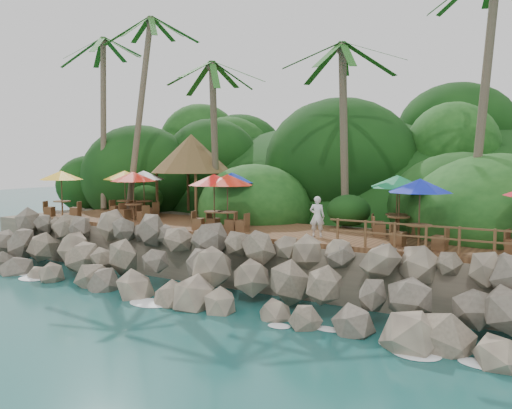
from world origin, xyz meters
The scene contains 12 objects.
ground centered at (0.00, 0.00, 0.00)m, with size 140.00×140.00×0.00m, color #19514F.
land_base centered at (0.00, 16.00, 1.05)m, with size 32.00×25.20×2.10m, color gray.
jungle_hill centered at (0.00, 23.50, 0.00)m, with size 44.80×28.00×15.40m, color #143811.
seawall centered at (0.00, 2.00, 1.15)m, with size 29.00×4.00×2.30m, color gray, non-canonical shape.
terrace centered at (0.00, 6.00, 2.20)m, with size 26.00×5.00×0.20m, color brown.
jungle_foliage centered at (0.00, 15.00, 0.00)m, with size 44.00×16.00×12.00m, color #143811, non-canonical shape.
foam_line centered at (0.00, 0.30, 0.03)m, with size 25.20×0.80×0.06m.
palms centered at (-0.14, 8.71, 12.27)m, with size 32.78×6.33×13.08m.
palapa centered at (-6.34, 9.17, 5.79)m, with size 4.70×4.70×4.60m.
dining_clusters centered at (-0.65, 5.68, 4.41)m, with size 25.86×5.54×2.54m.
railing centered at (8.95, 3.65, 2.91)m, with size 8.30×0.10×1.00m.
waiter centered at (3.62, 4.98, 3.15)m, with size 0.62×0.41×1.71m, color silver.
Camera 1 is at (13.01, -15.04, 5.67)m, focal length 37.42 mm.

